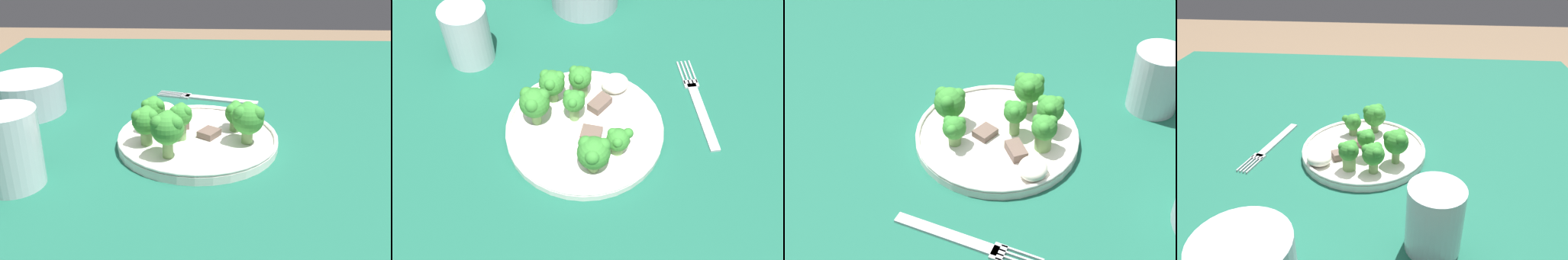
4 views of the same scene
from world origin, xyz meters
The scene contains 13 objects.
table centered at (0.00, 0.00, 0.63)m, with size 1.23×1.12×0.71m.
dinner_plate centered at (-0.04, 0.05, 0.72)m, with size 0.24×0.24×0.02m.
fork centered at (0.15, 0.04, 0.71)m, with size 0.07×0.19×0.00m.
drinking_glass centered at (-0.16, 0.28, 0.75)m, with size 0.08×0.08×0.10m.
broccoli_floret_near_rim_left centered at (-0.05, 0.07, 0.76)m, with size 0.03×0.03×0.06m.
broccoli_floret_center_left centered at (-0.02, 0.12, 0.75)m, with size 0.04×0.04×0.06m.
broccoli_floret_back_left centered at (-0.07, 0.12, 0.76)m, with size 0.04×0.04×0.06m.
broccoli_floret_front_left centered at (-0.01, -0.01, 0.75)m, with size 0.03×0.03×0.04m.
broccoli_floret_center_back centered at (-0.06, -0.02, 0.76)m, with size 0.05×0.05×0.06m.
broccoli_floret_mid_cluster centered at (-0.11, 0.09, 0.76)m, with size 0.05×0.05×0.07m.
meat_slice_front_slice centered at (-0.01, 0.08, 0.73)m, with size 0.04×0.04×0.01m.
meat_slice_middle_slice centered at (-0.04, 0.03, 0.73)m, with size 0.04×0.04×0.01m.
sauce_dollop centered at (0.03, 0.11, 0.73)m, with size 0.04×0.04×0.02m.
Camera 2 is at (-0.19, -0.35, 1.26)m, focal length 42.00 mm.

